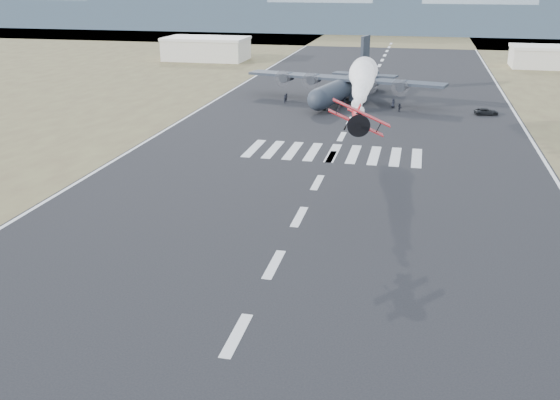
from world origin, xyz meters
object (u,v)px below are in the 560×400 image
(aerobatic_biplane, at_px, (357,119))
(support_vehicle, at_px, (486,112))
(transport_aircraft, at_px, (347,85))
(crew_h, at_px, (287,97))
(crew_a, at_px, (285,99))
(crew_f, at_px, (400,108))
(crew_d, at_px, (359,99))
(hangar_right, at_px, (549,57))
(crew_b, at_px, (327,103))
(crew_e, at_px, (393,103))
(crew_g, at_px, (330,101))
(crew_c, at_px, (344,101))
(hangar_left, at_px, (206,48))

(aerobatic_biplane, bearing_deg, support_vehicle, 67.16)
(transport_aircraft, distance_m, crew_h, 12.76)
(transport_aircraft, bearing_deg, crew_a, -138.10)
(crew_f, bearing_deg, crew_d, 25.96)
(aerobatic_biplane, bearing_deg, hangar_right, 67.36)
(crew_b, xyz_separation_m, crew_h, (-9.09, 4.47, -0.07))
(transport_aircraft, relative_size, support_vehicle, 9.41)
(support_vehicle, bearing_deg, crew_d, 68.57)
(crew_d, bearing_deg, crew_a, -127.07)
(crew_e, bearing_deg, crew_h, 28.48)
(support_vehicle, xyz_separation_m, crew_b, (-29.74, -0.05, 0.30))
(crew_h, bearing_deg, crew_d, -54.73)
(crew_d, distance_m, crew_h, 14.67)
(crew_f, xyz_separation_m, crew_g, (-13.72, 3.23, 0.02))
(crew_b, height_order, crew_g, crew_b)
(crew_a, relative_size, crew_e, 0.97)
(aerobatic_biplane, distance_m, crew_g, 60.33)
(crew_b, bearing_deg, crew_c, 29.56)
(crew_a, xyz_separation_m, crew_d, (14.61, 3.15, -0.01))
(hangar_left, height_order, crew_g, hangar_left)
(crew_a, bearing_deg, crew_b, 61.86)
(transport_aircraft, relative_size, crew_b, 22.79)
(crew_a, xyz_separation_m, crew_b, (9.09, -2.64, 0.07))
(transport_aircraft, xyz_separation_m, crew_a, (-11.65, -6.49, -2.26))
(crew_e, bearing_deg, crew_a, 33.32)
(crew_d, bearing_deg, crew_c, -93.24)
(aerobatic_biplane, distance_m, crew_f, 56.18)
(hangar_left, height_order, aerobatic_biplane, aerobatic_biplane)
(aerobatic_biplane, relative_size, crew_a, 3.62)
(hangar_right, height_order, crew_a, hangar_right)
(crew_f, bearing_deg, crew_g, 50.09)
(aerobatic_biplane, height_order, transport_aircraft, aerobatic_biplane)
(aerobatic_biplane, distance_m, support_vehicle, 59.73)
(hangar_left, relative_size, transport_aircraft, 0.59)
(transport_aircraft, bearing_deg, hangar_left, 145.06)
(support_vehicle, distance_m, crew_a, 38.92)
(support_vehicle, height_order, crew_b, crew_b)
(hangar_left, bearing_deg, crew_a, -58.30)
(aerobatic_biplane, bearing_deg, crew_f, 82.72)
(crew_a, distance_m, crew_b, 9.46)
(crew_f, height_order, crew_h, crew_h)
(hangar_left, relative_size, crew_d, 14.77)
(transport_aircraft, xyz_separation_m, crew_b, (-2.57, -9.13, -2.19))
(aerobatic_biplane, bearing_deg, hangar_left, 111.31)
(aerobatic_biplane, relative_size, crew_c, 3.23)
(hangar_right, relative_size, crew_h, 12.29)
(crew_a, bearing_deg, aerobatic_biplane, 7.24)
(transport_aircraft, xyz_separation_m, support_vehicle, (27.18, -9.08, -2.48))
(crew_a, bearing_deg, crew_c, 80.09)
(hangar_right, bearing_deg, aerobatic_biplane, -108.08)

